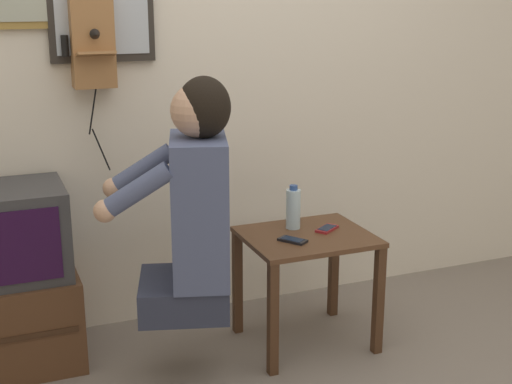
# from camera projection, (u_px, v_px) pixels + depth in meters

# --- Properties ---
(wall_back) EXTENTS (6.80, 0.05, 2.55)m
(wall_back) POSITION_uv_depth(u_px,v_px,m) (192.00, 59.00, 3.36)
(wall_back) COLOR silver
(wall_back) RESTS_ON ground_plane
(side_table) EXTENTS (0.56, 0.48, 0.53)m
(side_table) POSITION_uv_depth(u_px,v_px,m) (307.00, 256.00, 3.23)
(side_table) COLOR #51331E
(side_table) RESTS_ON ground_plane
(person) EXTENTS (0.59, 0.51, 0.97)m
(person) POSITION_uv_depth(u_px,v_px,m) (193.00, 204.00, 2.85)
(person) COLOR #2D3347
(person) RESTS_ON ground_plane
(tv_stand) EXTENTS (0.61, 0.43, 0.41)m
(tv_stand) POSITION_uv_depth(u_px,v_px,m) (7.00, 322.00, 3.08)
(tv_stand) COLOR #51331E
(tv_stand) RESTS_ON ground_plane
(television) EXTENTS (0.52, 0.42, 0.39)m
(television) POSITION_uv_depth(u_px,v_px,m) (3.00, 233.00, 2.99)
(television) COLOR #38383A
(television) RESTS_ON tv_stand
(wall_phone_antique) EXTENTS (0.22, 0.19, 0.83)m
(wall_phone_antique) POSITION_uv_depth(u_px,v_px,m) (92.00, 39.00, 3.09)
(wall_phone_antique) COLOR #9E6B3D
(cell_phone_held) EXTENTS (0.12, 0.14, 0.01)m
(cell_phone_held) POSITION_uv_depth(u_px,v_px,m) (293.00, 240.00, 3.11)
(cell_phone_held) COLOR black
(cell_phone_held) RESTS_ON side_table
(cell_phone_spare) EXTENTS (0.14, 0.12, 0.01)m
(cell_phone_spare) POSITION_uv_depth(u_px,v_px,m) (327.00, 229.00, 3.26)
(cell_phone_spare) COLOR maroon
(cell_phone_spare) RESTS_ON side_table
(water_bottle) EXTENTS (0.07, 0.07, 0.20)m
(water_bottle) POSITION_uv_depth(u_px,v_px,m) (293.00, 208.00, 3.26)
(water_bottle) COLOR silver
(water_bottle) RESTS_ON side_table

